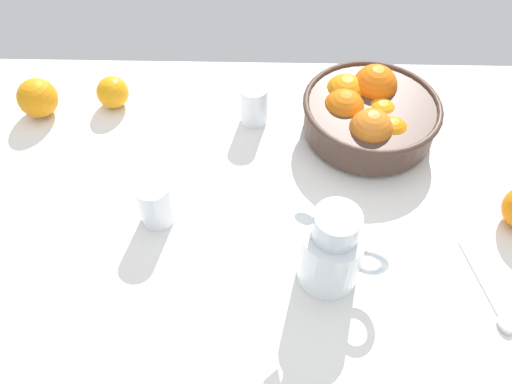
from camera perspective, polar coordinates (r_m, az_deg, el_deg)
name	(u,v)px	position (r cm, az deg, el deg)	size (l,w,h in cm)	color
ground_plane	(237,218)	(91.79, -2.12, -2.86)	(121.00, 85.15, 3.00)	white
fruit_bowl	(368,114)	(102.66, 12.23, 8.45)	(26.35, 26.35, 11.37)	#473328
juice_pitcher	(331,254)	(79.42, 8.30, -6.79)	(14.50, 9.67, 16.49)	white
juice_glass	(156,205)	(88.49, -11.01, -1.38)	(5.93, 5.93, 8.53)	white
second_glass	(254,107)	(103.82, -0.23, 9.42)	(5.49, 5.49, 8.26)	white
loose_orange_1	(113,92)	(111.60, -15.56, 10.57)	(6.55, 6.55, 6.55)	orange
loose_orange_2	(38,98)	(114.05, -22.99, 9.55)	(7.93, 7.93, 7.93)	orange
spoon	(492,301)	(88.84, 24.66, -10.89)	(5.14, 16.71, 1.00)	silver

